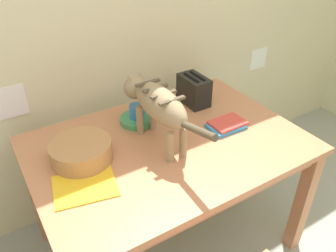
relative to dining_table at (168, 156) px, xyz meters
The scene contains 9 objects.
wall_rear 0.86m from the dining_table, 96.20° to the left, with size 5.13×0.11×2.50m.
dining_table is the anchor object (origin of this frame).
cat 0.31m from the dining_table, 129.25° to the left, with size 0.15×0.71×0.31m.
saucer_bowl 0.28m from the dining_table, 99.55° to the left, with size 0.19×0.19×0.03m, color #3E9055.
coffee_mug 0.30m from the dining_table, 98.77° to the left, with size 0.12×0.08×0.08m.
magazine 0.49m from the dining_table, 169.66° to the right, with size 0.26×0.21×0.01m, color yellow.
book_stack 0.36m from the dining_table, ahead, with size 0.21×0.14×0.03m.
wicker_basket 0.45m from the dining_table, 167.18° to the left, with size 0.29×0.29×0.10m.
toaster 0.47m from the dining_table, 37.93° to the left, with size 0.12×0.20×0.18m.
Camera 1 is at (-0.66, -0.01, 1.76)m, focal length 36.55 mm.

